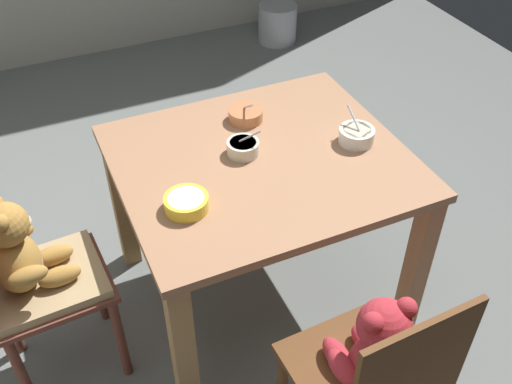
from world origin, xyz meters
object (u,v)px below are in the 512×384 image
Objects in this scene: porridge_bowl_cream_center at (243,147)px; metal_pail at (278,23)px; dining_table at (261,185)px; porridge_bowl_terracotta_far_center at (246,115)px; porridge_bowl_white_near_right at (356,135)px; teddy_chair_near_left at (26,268)px; porridge_bowl_yellow_near_left at (186,203)px; teddy_chair_near_front at (375,363)px.

porridge_bowl_cream_center reaches higher than metal_pail.
dining_table is 0.30m from porridge_bowl_terracotta_far_center.
porridge_bowl_cream_center is at bearing -119.09° from metal_pail.
porridge_bowl_terracotta_far_center is (-0.32, 0.31, -0.01)m from porridge_bowl_white_near_right.
porridge_bowl_cream_center is 0.42× the size of metal_pail.
teddy_chair_near_left reaches higher than porridge_bowl_terracotta_far_center.
porridge_bowl_yellow_near_left is (-0.34, -0.15, 0.15)m from dining_table.
teddy_chair_near_left is 1.06× the size of teddy_chair_near_front.
dining_table is 0.83m from teddy_chair_near_front.
porridge_bowl_cream_center is (-0.42, 0.11, -0.00)m from porridge_bowl_white_near_right.
porridge_bowl_terracotta_far_center is at bearing -119.43° from metal_pail.
porridge_bowl_terracotta_far_center is at bearing 64.21° from porridge_bowl_cream_center.
teddy_chair_near_left is 2.99m from metal_pail.
teddy_chair_near_left is 0.86m from porridge_bowl_cream_center.
teddy_chair_near_left is 6.42× the size of porridge_bowl_yellow_near_left.
porridge_bowl_white_near_right is at bearing -8.15° from dining_table.
porridge_bowl_yellow_near_left is 2.79m from metal_pail.
porridge_bowl_cream_center is at bearing 35.05° from porridge_bowl_yellow_near_left.
porridge_bowl_terracotta_far_center is at bearing 136.33° from porridge_bowl_white_near_right.
metal_pail is at bearing 60.57° from porridge_bowl_terracotta_far_center.
metal_pail is at bearing -23.37° from teddy_chair_near_front.
porridge_bowl_cream_center reaches higher than porridge_bowl_yellow_near_left.
porridge_bowl_yellow_near_left is at bearing -15.03° from teddy_chair_near_left.
porridge_bowl_terracotta_far_center is (0.05, 0.25, 0.15)m from dining_table.
dining_table is 0.88m from teddy_chair_near_left.
porridge_bowl_cream_center is at bearing 165.72° from porridge_bowl_white_near_right.
porridge_bowl_yellow_near_left is at bearing -144.95° from porridge_bowl_cream_center.
metal_pail is (1.12, 2.15, -0.46)m from dining_table.
teddy_chair_near_front reaches higher than porridge_bowl_yellow_near_left.
teddy_chair_near_left is 8.00× the size of porridge_bowl_cream_center.
porridge_bowl_white_near_right is 0.45m from porridge_bowl_terracotta_far_center.
porridge_bowl_cream_center is (0.83, 0.09, 0.19)m from teddy_chair_near_left.
metal_pail is (1.46, 2.30, -0.61)m from porridge_bowl_yellow_near_left.
teddy_chair_near_front is 6.05× the size of porridge_bowl_yellow_near_left.
porridge_bowl_white_near_right is 0.72m from porridge_bowl_yellow_near_left.
teddy_chair_near_left is 6.56× the size of porridge_bowl_terracotta_far_center.
teddy_chair_near_left reaches higher than porridge_bowl_yellow_near_left.
teddy_chair_near_left is at bearing 45.24° from teddy_chair_near_front.
dining_table is 0.41m from porridge_bowl_white_near_right.
dining_table is at bearing -3.64° from teddy_chair_near_front.
porridge_bowl_yellow_near_left is at bearing 23.16° from teddy_chair_near_front.
porridge_bowl_white_near_right is (0.38, 0.77, 0.19)m from teddy_chair_near_front.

